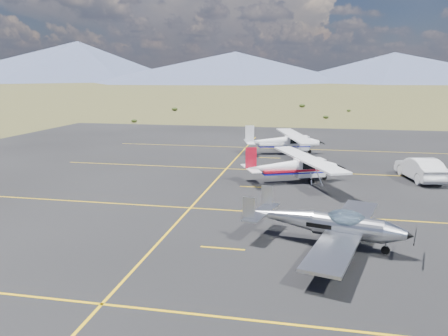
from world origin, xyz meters
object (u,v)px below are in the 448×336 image
at_px(aircraft_low_wing, 329,224).
at_px(sedan, 420,169).
at_px(aircraft_plain, 284,141).
at_px(aircraft_cessna, 294,166).

height_order(aircraft_low_wing, sedan, aircraft_low_wing).
bearing_deg(sedan, aircraft_low_wing, 51.68).
bearing_deg(aircraft_plain, aircraft_cessna, -98.69).
xyz_separation_m(aircraft_low_wing, aircraft_cessna, (-2.05, 11.78, 0.15)).
relative_size(aircraft_plain, sedan, 2.14).
bearing_deg(aircraft_plain, sedan, -56.84).
relative_size(aircraft_cessna, sedan, 1.96).
xyz_separation_m(aircraft_cessna, sedan, (9.00, 2.34, -0.31)).
bearing_deg(aircraft_low_wing, sedan, 78.59).
distance_m(aircraft_low_wing, aircraft_plain, 23.47).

